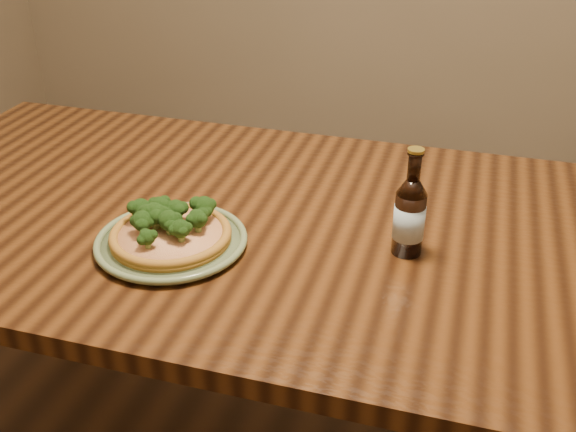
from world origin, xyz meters
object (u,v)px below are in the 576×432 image
(plate, at_px, (171,241))
(pizza, at_px, (170,231))
(table, at_px, (228,250))
(beer_bottle, at_px, (409,216))

(plate, xyz_separation_m, pizza, (-0.00, 0.00, 0.02))
(table, height_order, pizza, pizza)
(beer_bottle, bearing_deg, pizza, -170.92)
(table, xyz_separation_m, beer_bottle, (0.37, -0.05, 0.17))
(table, height_order, beer_bottle, beer_bottle)
(plate, xyz_separation_m, beer_bottle, (0.42, 0.10, 0.07))
(plate, bearing_deg, table, 72.00)
(plate, distance_m, pizza, 0.02)
(plate, relative_size, pizza, 1.26)
(table, bearing_deg, beer_bottle, -7.76)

